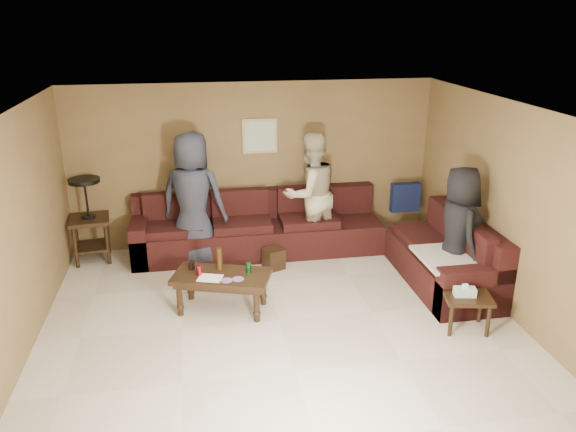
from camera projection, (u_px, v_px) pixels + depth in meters
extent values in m
plane|color=beige|center=(279.00, 320.00, 6.67)|extent=(5.50, 5.50, 0.00)
cube|color=beige|center=(278.00, 114.00, 5.83)|extent=(5.50, 5.00, 0.10)
cube|color=brown|center=(254.00, 165.00, 8.56)|extent=(5.50, 0.10, 2.50)
cube|color=brown|center=(334.00, 346.00, 3.93)|extent=(5.50, 0.10, 2.50)
cube|color=brown|center=(17.00, 238.00, 5.80)|extent=(0.10, 5.00, 2.50)
cube|color=brown|center=(507.00, 208.00, 6.68)|extent=(0.10, 5.00, 2.50)
cube|color=black|center=(258.00, 238.00, 8.49)|extent=(3.70, 0.90, 0.45)
cube|color=black|center=(255.00, 203.00, 8.64)|extent=(3.70, 0.24, 0.45)
cube|color=black|center=(141.00, 240.00, 8.19)|extent=(0.24, 0.90, 0.63)
cube|color=black|center=(442.00, 268.00, 7.52)|extent=(0.90, 2.00, 0.45)
cube|color=black|center=(468.00, 235.00, 7.42)|extent=(0.24, 2.00, 0.45)
cube|color=black|center=(474.00, 292.00, 6.67)|extent=(0.90, 0.24, 0.63)
cube|color=#131A3C|center=(405.00, 197.00, 8.68)|extent=(0.45, 0.14, 0.45)
cube|color=beige|center=(460.00, 257.00, 6.98)|extent=(1.00, 0.85, 0.04)
cube|color=black|center=(221.00, 277.00, 6.76)|extent=(1.27, 0.90, 0.06)
cube|color=black|center=(222.00, 281.00, 6.78)|extent=(1.17, 0.80, 0.05)
cylinder|color=black|center=(180.00, 300.00, 6.71)|extent=(0.07, 0.07, 0.42)
cylinder|color=black|center=(257.00, 305.00, 6.59)|extent=(0.07, 0.07, 0.42)
cylinder|color=black|center=(190.00, 284.00, 7.10)|extent=(0.07, 0.07, 0.42)
cylinder|color=black|center=(263.00, 289.00, 6.97)|extent=(0.07, 0.07, 0.42)
cylinder|color=red|center=(199.00, 270.00, 6.72)|extent=(0.07, 0.07, 0.12)
cylinder|color=#167B2F|center=(249.00, 268.00, 6.78)|extent=(0.07, 0.07, 0.12)
cylinder|color=#311F0B|center=(219.00, 259.00, 6.83)|extent=(0.07, 0.07, 0.28)
cylinder|color=black|center=(191.00, 265.00, 6.86)|extent=(0.08, 0.08, 0.11)
cube|color=white|center=(210.00, 278.00, 6.65)|extent=(0.33, 0.30, 0.00)
cylinder|color=#C9478E|center=(227.00, 280.00, 6.59)|extent=(0.14, 0.14, 0.01)
cylinder|color=#C9478E|center=(238.00, 279.00, 6.62)|extent=(0.14, 0.14, 0.01)
cube|color=black|center=(89.00, 219.00, 8.08)|extent=(0.61, 0.61, 0.05)
cube|color=black|center=(93.00, 246.00, 8.23)|extent=(0.54, 0.54, 0.03)
cylinder|color=black|center=(75.00, 247.00, 7.94)|extent=(0.05, 0.05, 0.63)
cylinder|color=black|center=(107.00, 244.00, 8.06)|extent=(0.05, 0.05, 0.63)
cylinder|color=black|center=(76.00, 236.00, 8.33)|extent=(0.05, 0.05, 0.63)
cylinder|color=black|center=(107.00, 233.00, 8.45)|extent=(0.05, 0.05, 0.63)
cylinder|color=black|center=(89.00, 217.00, 8.07)|extent=(0.20, 0.20, 0.03)
cylinder|color=black|center=(86.00, 198.00, 7.97)|extent=(0.03, 0.03, 0.52)
cylinder|color=black|center=(84.00, 181.00, 7.88)|extent=(0.44, 0.44, 0.05)
cube|color=black|center=(468.00, 297.00, 6.36)|extent=(0.60, 0.52, 0.05)
cylinder|color=black|center=(451.00, 320.00, 6.29)|extent=(0.05, 0.05, 0.41)
cylinder|color=black|center=(488.00, 321.00, 6.27)|extent=(0.05, 0.05, 0.41)
cylinder|color=black|center=(445.00, 306.00, 6.59)|extent=(0.05, 0.05, 0.41)
cylinder|color=black|center=(480.00, 306.00, 6.57)|extent=(0.05, 0.05, 0.41)
cube|color=white|center=(465.00, 292.00, 6.33)|extent=(0.26, 0.17, 0.10)
cube|color=white|center=(465.00, 286.00, 6.31)|extent=(0.06, 0.04, 0.05)
cube|color=black|center=(274.00, 258.00, 7.97)|extent=(0.33, 0.33, 0.30)
cube|color=tan|center=(260.00, 136.00, 8.40)|extent=(0.52, 0.03, 0.52)
cube|color=silver|center=(260.00, 136.00, 8.39)|extent=(0.44, 0.01, 0.44)
imported|color=#282B37|center=(193.00, 199.00, 7.92)|extent=(1.09, 0.90, 1.92)
imported|color=#BDAE8C|center=(310.00, 194.00, 8.28)|extent=(1.08, 0.96, 1.84)
imported|color=black|center=(458.00, 231.00, 7.09)|extent=(0.55, 0.83, 1.68)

